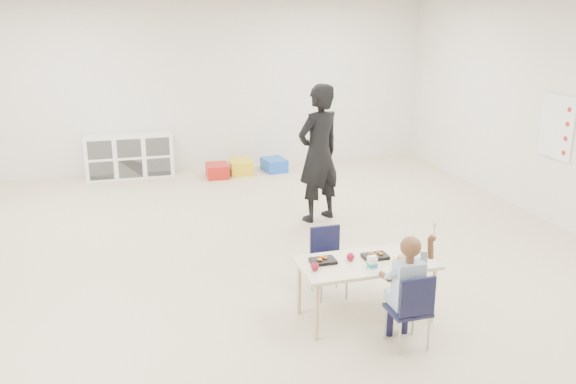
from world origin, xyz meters
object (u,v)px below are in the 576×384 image
object	(u,v)px
chair_near	(408,308)
adult	(319,153)
table	(365,289)
child	(409,287)
cubby_shelf	(129,156)

from	to	relation	value
chair_near	adult	world-z (taller)	adult
chair_near	adult	distance (m)	3.22
table	adult	bearing A→B (deg)	79.86
child	cubby_shelf	distance (m)	6.32
cubby_shelf	adult	world-z (taller)	adult
chair_near	child	xyz separation A→B (m)	(0.00, 0.00, 0.19)
chair_near	cubby_shelf	world-z (taller)	cubby_shelf
table	chair_near	size ratio (longest dim) A/B	1.83
chair_near	child	distance (m)	0.19
child	adult	bearing A→B (deg)	84.19
cubby_shelf	table	bearing A→B (deg)	-70.98
cubby_shelf	child	bearing A→B (deg)	-71.16
child	table	bearing A→B (deg)	106.02
chair_near	cubby_shelf	distance (m)	6.32
chair_near	cubby_shelf	bearing A→B (deg)	107.97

